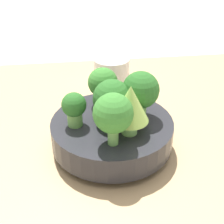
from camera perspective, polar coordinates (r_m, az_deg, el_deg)
name	(u,v)px	position (r m, az deg, el deg)	size (l,w,h in m)	color
ground_plane	(117,157)	(0.64, 0.89, -8.16)	(6.00, 6.00, 0.00)	silver
table	(117,150)	(0.63, 0.90, -7.05)	(0.87, 0.88, 0.03)	tan
bowl	(112,132)	(0.59, 0.00, -3.73)	(0.23, 0.23, 0.06)	#28282D
romanesco_piece_near	(130,105)	(0.52, 3.35, 1.25)	(0.06, 0.06, 0.09)	#7AB256
broccoli_floret_back	(103,84)	(0.61, -1.69, 5.16)	(0.06, 0.06, 0.08)	#6BA34C
broccoli_floret_right	(140,90)	(0.57, 5.19, 3.95)	(0.07, 0.07, 0.09)	#6BA34C
broccoli_floret_center	(112,99)	(0.56, 0.00, 2.38)	(0.07, 0.07, 0.08)	#609347
broccoli_floret_left	(74,107)	(0.55, -6.95, 0.85)	(0.04, 0.04, 0.06)	#6BA34C
broccoli_floret_front	(113,114)	(0.49, 0.21, -0.39)	(0.07, 0.07, 0.09)	#6BA34C
cup	(112,75)	(0.80, -0.08, 6.85)	(0.09, 0.09, 0.09)	silver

